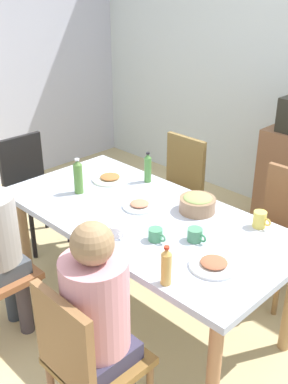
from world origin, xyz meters
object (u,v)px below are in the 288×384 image
cup_2 (115,230)px  bottle_0 (78,177)px  plate_2 (110,178)px  chair_2 (30,184)px  dining_table (144,225)px  cup_0 (260,219)px  person_0 (98,315)px  bottle_1 (148,168)px  chair_4 (177,185)px  bottle_2 (166,266)px  cup_3 (156,235)px  plate_1 (214,264)px  chair_1 (280,226)px  cup_1 (195,235)px  chair_0 (85,359)px  bowl_0 (197,203)px  plate_0 (140,205)px

cup_2 → bottle_0: (-0.59, 0.20, 0.08)m
bottle_0 → plate_2: bearing=91.6°
chair_2 → dining_table: bearing=0.0°
chair_2 → cup_0: 1.97m
person_0 → chair_2: person_0 is taller
cup_0 → bottle_1: size_ratio=0.51×
chair_4 → bottle_2: bottle_2 is taller
chair_4 → cup_3: size_ratio=7.79×
bottle_1 → bottle_0: bearing=-113.6°
person_0 → plate_1: person_0 is taller
bottle_0 → bottle_2: bearing=-16.2°
dining_table → bottle_1: (-0.32, 0.36, 0.18)m
dining_table → bottle_2: 0.72m
chair_1 → cup_1: size_ratio=7.46×
cup_0 → chair_0: bearing=-95.2°
chair_4 → plate_2: bearing=-94.8°
bowl_0 → cup_3: 0.43m
bottle_0 → chair_4: bearing=87.1°
chair_4 → bowl_0: 0.94m
chair_1 → bottle_1: bearing=-148.4°
cup_2 → cup_3: same height
bowl_0 → cup_2: size_ratio=1.90×
chair_4 → plate_0: 0.93m
cup_1 → cup_3: cup_1 is taller
chair_0 → plate_1: size_ratio=3.59×
person_0 → cup_2: 0.62m
chair_2 → cup_2: (1.39, -0.30, 0.27)m
dining_table → chair_1: chair_1 is taller
chair_4 → plate_2: (-0.06, -0.66, 0.25)m
cup_3 → bottle_2: (0.30, -0.25, 0.06)m
cup_2 → bottle_0: bottle_0 is taller
person_0 → cup_0: (0.11, 1.12, 0.09)m
chair_1 → bottle_2: size_ratio=4.34×
person_0 → cup_1: 0.75m
bottle_2 → bowl_0: bearing=118.1°
chair_1 → chair_2: 1.99m
bowl_0 → cup_2: bearing=-104.0°
plate_0 → bottle_2: bottle_2 is taller
chair_2 → cup_3: size_ratio=7.79×
cup_1 → chair_4: bearing=135.9°
chair_4 → cup_0: (1.06, -0.48, 0.29)m
bottle_1 → cup_2: bearing=-59.2°
person_0 → cup_3: (-0.21, 0.59, 0.08)m
dining_table → cup_1: cup_1 is taller
cup_0 → bottle_2: size_ratio=0.54×
person_0 → chair_1: size_ratio=1.31×
plate_1 → plate_2: 1.22m
bowl_0 → cup_0: bowl_0 is taller
person_0 → bottle_0: size_ratio=4.84×
chair_4 → cup_3: 1.28m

